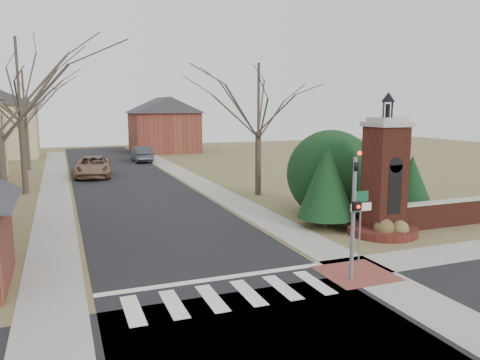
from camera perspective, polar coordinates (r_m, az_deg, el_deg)
name	(u,v)px	position (r m, az deg, el deg)	size (l,w,h in m)	color
ground	(240,306)	(14.34, -0.06, -15.09)	(120.00, 120.00, 0.00)	brown
main_street	(131,187)	(35.03, -13.13, -0.85)	(8.00, 70.00, 0.01)	black
cross_street	(285,355)	(11.89, 5.51, -20.51)	(120.00, 8.00, 0.01)	black
crosswalk_zone	(230,295)	(15.02, -1.19, -13.89)	(8.00, 2.20, 0.02)	silver
stop_bar	(215,279)	(16.34, -3.03, -11.97)	(8.00, 0.35, 0.02)	silver
sidewalk_right_main	(200,183)	(36.10, -4.94, -0.35)	(2.00, 60.00, 0.02)	gray
sidewalk_left	(55,192)	(34.71, -21.65, -1.34)	(2.00, 60.00, 0.02)	gray
curb_apron	(356,274)	(17.30, 13.98, -11.01)	(2.40, 2.40, 0.02)	brown
traffic_signal_pole	(354,206)	(15.98, 13.74, -3.06)	(0.28, 0.41, 4.50)	slate
sign_post	(361,212)	(17.98, 14.48, -3.84)	(0.90, 0.07, 2.75)	slate
brick_gate_monument	(384,188)	(22.31, 17.15, -0.92)	(3.20, 3.20, 6.47)	#562319
brick_garden_wall	(457,212)	(25.59, 24.94, -3.56)	(7.50, 0.50, 1.30)	#562319
house_distant_right	(164,123)	(61.57, -9.30, 6.82)	(8.80, 8.80, 7.30)	brown
evergreen_near	(327,181)	(22.89, 10.51, -0.09)	(2.80, 2.80, 4.10)	#473D33
evergreen_mid	(369,168)	(25.67, 15.41, 1.39)	(3.40, 3.40, 4.70)	#473D33
evergreen_far	(411,182)	(26.25, 20.16, -0.23)	(2.40, 2.40, 3.30)	#473D33
evergreen_mass	(331,170)	(25.91, 11.02, 1.17)	(4.80, 4.80, 4.80)	black
bare_tree_1	(17,72)	(34.36, -25.50, 11.77)	(8.40, 8.40, 11.64)	#473D33
bare_tree_2	(23,93)	(47.31, -24.90, 9.59)	(7.35, 7.35, 10.19)	#473D33
bare_tree_3	(259,93)	(30.76, 2.28, 10.55)	(7.00, 7.00, 9.70)	#473D33
pickup_truck	(93,167)	(40.99, -17.46, 1.57)	(2.83, 6.14, 1.71)	brown
distant_car	(142,154)	(50.95, -11.91, 3.14)	(1.75, 5.01, 1.65)	#383B40
dry_shrub_left	(384,228)	(21.93, 17.14, -5.66)	(0.91, 0.91, 0.91)	brown
dry_shrub_right	(400,229)	(22.22, 18.89, -5.69)	(0.81, 0.81, 0.81)	brown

